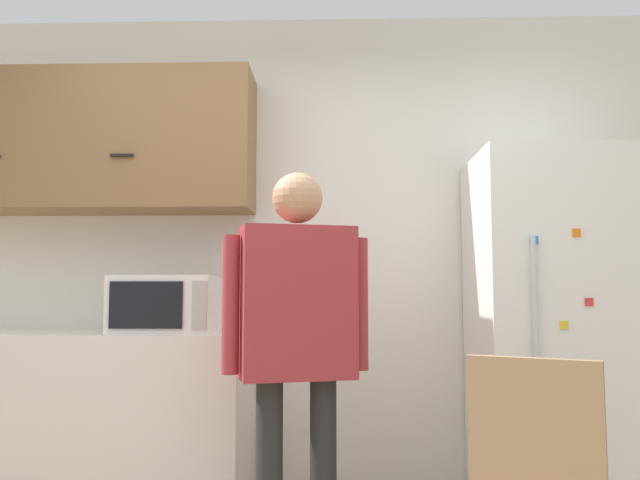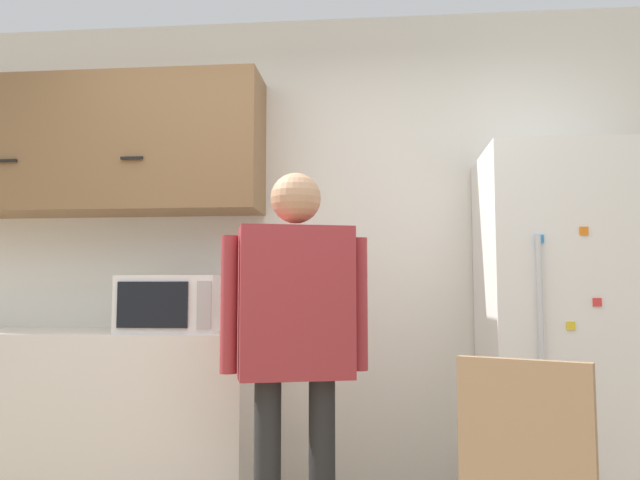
% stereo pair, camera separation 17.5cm
% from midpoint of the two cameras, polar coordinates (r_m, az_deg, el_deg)
% --- Properties ---
extents(back_wall, '(6.00, 0.06, 2.70)m').
position_cam_midpoint_polar(back_wall, '(3.56, -4.04, -0.98)').
color(back_wall, silver).
rests_on(back_wall, ground_plane).
extents(counter, '(2.00, 0.62, 0.91)m').
position_cam_midpoint_polar(counter, '(3.61, -24.77, -14.86)').
color(counter, silver).
rests_on(counter, ground_plane).
extents(upper_cabinets, '(2.00, 0.38, 0.76)m').
position_cam_midpoint_polar(upper_cabinets, '(3.76, -23.04, 8.18)').
color(upper_cabinets, olive).
extents(microwave, '(0.49, 0.38, 0.28)m').
position_cam_midpoint_polar(microwave, '(3.23, -15.41, -5.69)').
color(microwave, white).
rests_on(microwave, counter).
extents(person, '(0.60, 0.34, 1.61)m').
position_cam_midpoint_polar(person, '(2.61, -4.07, -7.57)').
color(person, black).
rests_on(person, ground_plane).
extents(refrigerator, '(0.78, 0.72, 1.80)m').
position_cam_midpoint_polar(refrigerator, '(3.31, 19.41, -8.20)').
color(refrigerator, white).
rests_on(refrigerator, ground_plane).
extents(chair, '(0.61, 0.61, 0.90)m').
position_cam_midpoint_polar(chair, '(2.30, 17.53, -20.22)').
color(chair, '#997551').
rests_on(chair, ground_plane).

